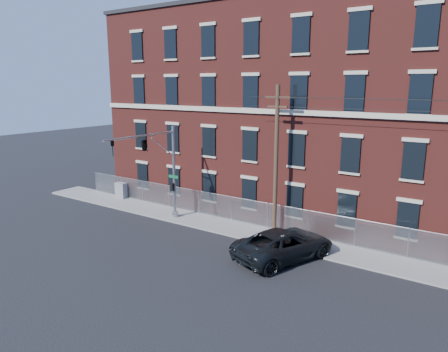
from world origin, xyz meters
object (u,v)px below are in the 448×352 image
traffic_signal_mast (152,153)px  utility_pole_near (276,158)px  pickup_truck (284,244)px  utility_cabinet (121,190)px

traffic_signal_mast → utility_pole_near: size_ratio=0.70×
traffic_signal_mast → utility_pole_near: 8.70m
pickup_truck → utility_cabinet: size_ratio=4.74×
utility_pole_near → pickup_truck: bearing=-54.5°
pickup_truck → utility_cabinet: 18.40m
utility_pole_near → traffic_signal_mast: bearing=-156.9°
traffic_signal_mast → utility_pole_near: (8.00, 3.42, -0.05)m
pickup_truck → utility_cabinet: pickup_truck is taller
utility_cabinet → utility_pole_near: bearing=-0.7°
traffic_signal_mast → utility_cabinet: bearing=153.6°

